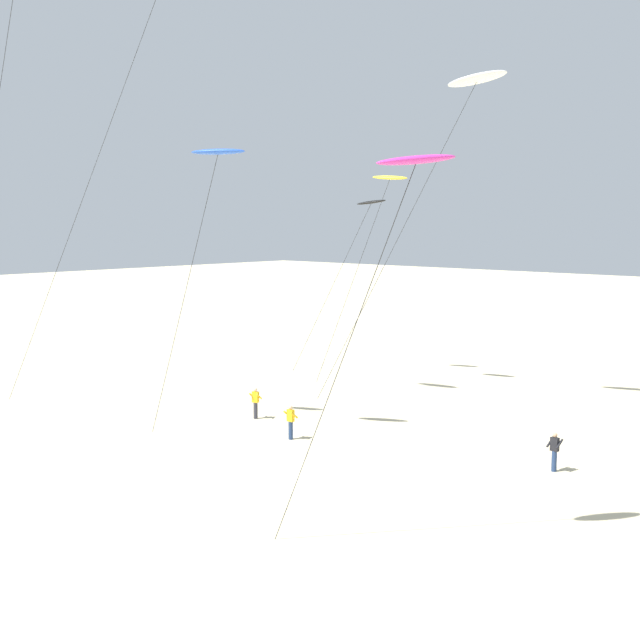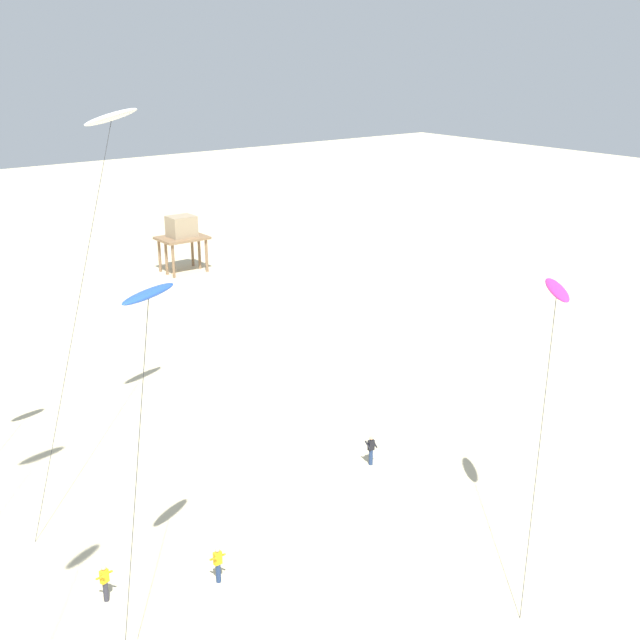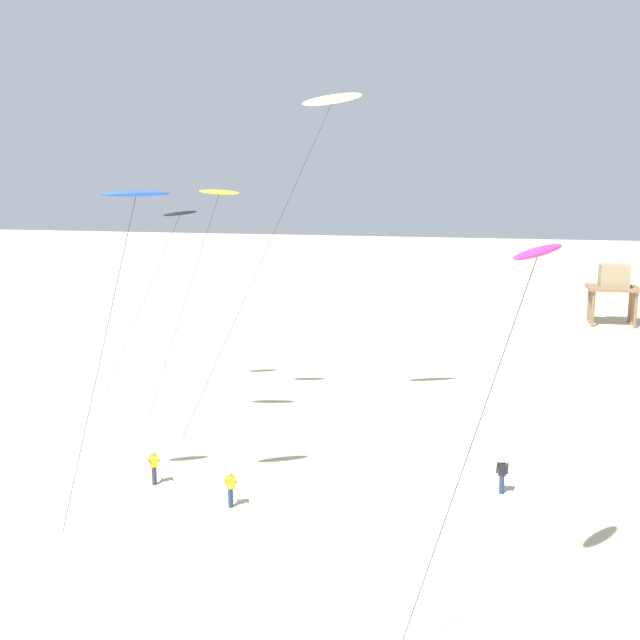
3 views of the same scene
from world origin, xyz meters
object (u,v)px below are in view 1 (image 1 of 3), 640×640
(kite_flyer_furthest, at_px, (291,421))
(kite_white, at_px, (476,81))
(kite_flyer_nearest, at_px, (554,451))
(kite_flyer_middle, at_px, (255,402))
(kite_magenta, at_px, (415,163))
(kite_black, at_px, (370,205))
(kite_blue, at_px, (217,154))
(kite_yellow, at_px, (389,180))

(kite_flyer_furthest, bearing_deg, kite_white, 79.80)
(kite_flyer_nearest, bearing_deg, kite_flyer_middle, -172.74)
(kite_flyer_nearest, xyz_separation_m, kite_flyer_middle, (-16.00, -2.04, 0.00))
(kite_magenta, distance_m, kite_flyer_nearest, 15.50)
(kite_black, xyz_separation_m, kite_flyer_nearest, (19.81, -12.35, -10.62))
(kite_black, bearing_deg, kite_flyer_middle, -75.17)
(kite_black, height_order, kite_flyer_nearest, kite_black)
(kite_flyer_furthest, bearing_deg, kite_flyer_nearest, 17.77)
(kite_blue, height_order, kite_flyer_middle, kite_blue)
(kite_black, bearing_deg, kite_flyer_furthest, -63.38)
(kite_flyer_nearest, bearing_deg, kite_magenta, -88.78)
(kite_magenta, bearing_deg, kite_yellow, 128.96)
(kite_white, relative_size, kite_magenta, 1.49)
(kite_white, distance_m, kite_flyer_middle, 21.27)
(kite_yellow, distance_m, kite_flyer_nearest, 22.71)
(kite_flyer_nearest, bearing_deg, kite_yellow, 148.70)
(kite_magenta, xyz_separation_m, kite_flyer_nearest, (-0.23, 10.61, -11.30))
(kite_blue, height_order, kite_flyer_nearest, kite_blue)
(kite_white, xyz_separation_m, kite_black, (-10.31, 3.69, -6.57))
(kite_magenta, relative_size, kite_flyer_furthest, 7.52)
(kite_black, xyz_separation_m, kite_flyer_furthest, (8.08, -16.12, -10.62))
(kite_black, xyz_separation_m, kite_yellow, (3.38, -2.36, 1.45))
(kite_black, bearing_deg, kite_flyer_nearest, -31.94)
(kite_flyer_furthest, bearing_deg, kite_flyer_middle, 157.98)
(kite_white, height_order, kite_flyer_furthest, kite_white)
(kite_magenta, distance_m, kite_yellow, 26.52)
(kite_blue, bearing_deg, kite_magenta, -18.91)
(kite_white, bearing_deg, kite_magenta, -63.22)
(kite_yellow, distance_m, kite_flyer_middle, 17.05)
(kite_blue, xyz_separation_m, kite_yellow, (-1.60, 15.45, -0.60))
(kite_black, distance_m, kite_flyer_furthest, 20.92)
(kite_black, relative_size, kite_flyer_nearest, 7.16)
(kite_yellow, relative_size, kite_flyer_nearest, 8.01)
(kite_white, relative_size, kite_yellow, 1.40)
(kite_black, bearing_deg, kite_magenta, -48.89)
(kite_flyer_middle, distance_m, kite_flyer_furthest, 4.60)
(kite_magenta, distance_m, kite_black, 30.49)
(kite_magenta, height_order, kite_flyer_furthest, kite_magenta)
(kite_magenta, xyz_separation_m, kite_flyer_middle, (-16.23, 8.58, -11.30))
(kite_white, height_order, kite_magenta, kite_white)
(kite_yellow, bearing_deg, kite_magenta, -51.04)
(kite_white, height_order, kite_blue, kite_white)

